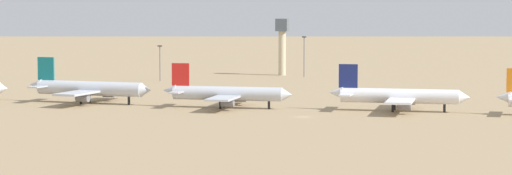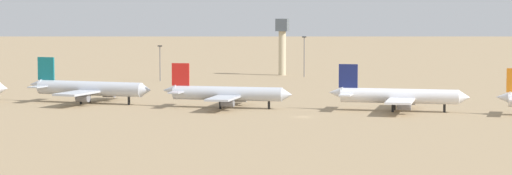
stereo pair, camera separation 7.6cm
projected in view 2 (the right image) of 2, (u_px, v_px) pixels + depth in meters
ground at (303, 117)px, 276.03m from camera, size 4000.00×4000.00×0.00m
parked_jet_teal_2 at (89, 88)px, 314.71m from camera, size 42.99×36.43×14.20m
parked_jet_red_3 at (226, 94)px, 300.10m from camera, size 39.89×33.34×13.23m
parked_jet_navy_4 at (398, 96)px, 290.69m from camera, size 40.65×33.96×13.48m
control_tower at (282, 41)px, 441.06m from camera, size 5.20×5.20×24.83m
light_pole_mid at (304, 54)px, 429.74m from camera, size 1.80×0.50×17.43m
light_pole_east at (160, 60)px, 407.11m from camera, size 1.80×0.50×14.48m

